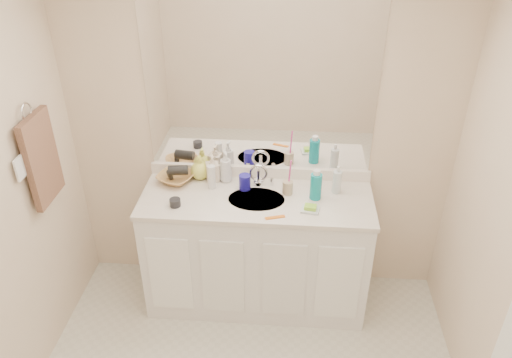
{
  "coord_description": "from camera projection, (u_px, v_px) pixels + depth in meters",
  "views": [
    {
      "loc": [
        0.21,
        -1.68,
        2.67
      ],
      "look_at": [
        0.0,
        0.97,
        1.05
      ],
      "focal_mm": 35.0,
      "sensor_mm": 36.0,
      "label": 1
    }
  ],
  "objects": [
    {
      "name": "countertop",
      "position": [
        257.0,
        199.0,
        3.26
      ],
      "size": [
        1.52,
        0.57,
        0.03
      ],
      "primitive_type": "cube",
      "color": "silver",
      "rests_on": "vanity_cabinet"
    },
    {
      "name": "soap_bottle_cream",
      "position": [
        212.0,
        168.0,
        3.39
      ],
      "size": [
        0.11,
        0.11,
        0.19
      ],
      "primitive_type": "imported",
      "rotation": [
        0.0,
        0.0,
        0.27
      ],
      "color": "beige",
      "rests_on": "countertop"
    },
    {
      "name": "hair_dryer",
      "position": [
        178.0,
        170.0,
        3.38
      ],
      "size": [
        0.14,
        0.09,
        0.07
      ],
      "primitive_type": "cylinder",
      "rotation": [
        0.0,
        1.57,
        0.15
      ],
      "color": "black",
      "rests_on": "wicker_basket"
    },
    {
      "name": "faucet",
      "position": [
        258.0,
        177.0,
        3.36
      ],
      "size": [
        0.02,
        0.02,
        0.11
      ],
      "primitive_type": "cylinder",
      "color": "silver",
      "rests_on": "countertop"
    },
    {
      "name": "mirror",
      "position": [
        260.0,
        83.0,
        3.13
      ],
      "size": [
        1.48,
        0.01,
        1.2
      ],
      "primitive_type": "cube",
      "color": "white",
      "rests_on": "wall_back"
    },
    {
      "name": "green_soap",
      "position": [
        310.0,
        207.0,
        3.11
      ],
      "size": [
        0.08,
        0.06,
        0.03
      ],
      "primitive_type": "cube",
      "rotation": [
        0.0,
        0.0,
        -0.16
      ],
      "color": "#96DB35",
      "rests_on": "soap_dish"
    },
    {
      "name": "soap_dish",
      "position": [
        310.0,
        210.0,
        3.12
      ],
      "size": [
        0.13,
        0.11,
        0.01
      ],
      "primitive_type": "cube",
      "rotation": [
        0.0,
        0.0,
        -0.16
      ],
      "color": "silver",
      "rests_on": "countertop"
    },
    {
      "name": "vanity_cabinet",
      "position": [
        257.0,
        251.0,
        3.49
      ],
      "size": [
        1.5,
        0.55,
        0.85
      ],
      "primitive_type": "cube",
      "color": "white",
      "rests_on": "floor"
    },
    {
      "name": "dark_jar",
      "position": [
        175.0,
        203.0,
        3.16
      ],
      "size": [
        0.09,
        0.09,
        0.05
      ],
      "primitive_type": "cylinder",
      "rotation": [
        0.0,
        0.0,
        -0.29
      ],
      "color": "black",
      "rests_on": "countertop"
    },
    {
      "name": "extra_white_bottle",
      "position": [
        212.0,
        177.0,
        3.31
      ],
      "size": [
        0.05,
        0.05,
        0.17
      ],
      "primitive_type": "cylinder",
      "rotation": [
        0.0,
        0.0,
        -0.06
      ],
      "color": "silver",
      "rests_on": "countertop"
    },
    {
      "name": "toothbrush",
      "position": [
        290.0,
        174.0,
        3.21
      ],
      "size": [
        0.03,
        0.04,
        0.21
      ],
      "primitive_type": "cylinder",
      "rotation": [
        0.14,
        0.0,
        0.4
      ],
      "color": "#F440A9",
      "rests_on": "tan_cup"
    },
    {
      "name": "wall_back",
      "position": [
        260.0,
        135.0,
        3.32
      ],
      "size": [
        2.6,
        0.02,
        2.4
      ],
      "primitive_type": "cube",
      "color": "beige",
      "rests_on": "floor"
    },
    {
      "name": "switch_plate",
      "position": [
        20.0,
        168.0,
        2.74
      ],
      "size": [
        0.01,
        0.08,
        0.13
      ],
      "primitive_type": "cube",
      "color": "white",
      "rests_on": "wall_left"
    },
    {
      "name": "mouthwash_bottle",
      "position": [
        316.0,
        186.0,
        3.2
      ],
      "size": [
        0.09,
        0.09,
        0.18
      ],
      "primitive_type": "cylinder",
      "rotation": [
        0.0,
        0.0,
        0.23
      ],
      "color": "#0C8F9B",
      "rests_on": "countertop"
    },
    {
      "name": "soap_bottle_white",
      "position": [
        226.0,
        167.0,
        3.38
      ],
      "size": [
        0.11,
        0.11,
        0.22
      ],
      "primitive_type": "imported",
      "rotation": [
        0.0,
        0.0,
        0.37
      ],
      "color": "silver",
      "rests_on": "countertop"
    },
    {
      "name": "soap_bottle_yellow",
      "position": [
        200.0,
        167.0,
        3.42
      ],
      "size": [
        0.13,
        0.13,
        0.17
      ],
      "primitive_type": "imported",
      "rotation": [
        0.0,
        0.0,
        -0.01
      ],
      "color": "#D7DB55",
      "rests_on": "countertop"
    },
    {
      "name": "wicker_basket",
      "position": [
        176.0,
        178.0,
        3.41
      ],
      "size": [
        0.31,
        0.31,
        0.06
      ],
      "primitive_type": "imported",
      "rotation": [
        0.0,
        0.0,
        -0.4
      ],
      "color": "#B68349",
      "rests_on": "countertop"
    },
    {
      "name": "clear_pump_bottle",
      "position": [
        337.0,
        182.0,
        3.27
      ],
      "size": [
        0.07,
        0.07,
        0.15
      ],
      "primitive_type": "cylinder",
      "rotation": [
        0.0,
        0.0,
        0.32
      ],
      "color": "silver",
      "rests_on": "countertop"
    },
    {
      "name": "tan_cup",
      "position": [
        288.0,
        188.0,
        3.27
      ],
      "size": [
        0.09,
        0.09,
        0.09
      ],
      "primitive_type": "cylinder",
      "rotation": [
        0.0,
        0.0,
        -0.42
      ],
      "color": "tan",
      "rests_on": "countertop"
    },
    {
      "name": "orange_comb",
      "position": [
        275.0,
        217.0,
        3.06
      ],
      "size": [
        0.13,
        0.06,
        0.01
      ],
      "primitive_type": "cube",
      "rotation": [
        0.0,
        0.0,
        0.31
      ],
      "color": "orange",
      "rests_on": "countertop"
    },
    {
      "name": "sink_basin",
      "position": [
        256.0,
        200.0,
        3.24
      ],
      "size": [
        0.37,
        0.37,
        0.02
      ],
      "primitive_type": "cylinder",
      "color": "beige",
      "rests_on": "countertop"
    },
    {
      "name": "hand_towel",
      "position": [
        42.0,
        159.0,
        2.93
      ],
      "size": [
        0.04,
        0.32,
        0.55
      ],
      "primitive_type": "cube",
      "color": "brown",
      "rests_on": "towel_ring"
    },
    {
      "name": "towel_ring",
      "position": [
        26.0,
        112.0,
        2.78
      ],
      "size": [
        0.01,
        0.11,
        0.11
      ],
      "primitive_type": "torus",
      "rotation": [
        0.0,
        1.57,
        0.0
      ],
      "color": "silver",
      "rests_on": "wall_left"
    },
    {
      "name": "blue_mug",
      "position": [
        245.0,
        182.0,
        3.32
      ],
      "size": [
        0.1,
        0.1,
        0.1
      ],
      "primitive_type": "cylinder",
      "rotation": [
        0.0,
        0.0,
        -0.34
      ],
      "color": "#1B1592",
      "rests_on": "countertop"
    },
    {
      "name": "backsplash",
      "position": [
        260.0,
        172.0,
        3.45
      ],
      "size": [
        1.52,
        0.03,
        0.08
      ],
      "primitive_type": "cube",
      "color": "white",
      "rests_on": "countertop"
    }
  ]
}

